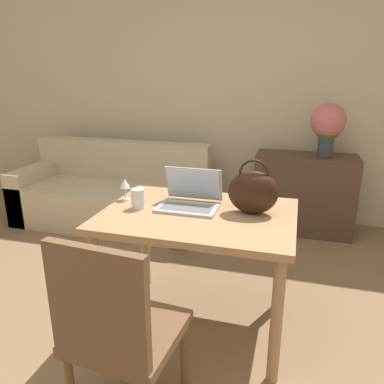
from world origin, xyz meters
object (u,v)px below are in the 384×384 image
chair (118,328)px  flower_vase (328,125)px  wine_glass (125,185)px  laptop (190,196)px  handbag (253,192)px  couch (113,196)px  drinking_glass (138,199)px

chair → flower_vase: size_ratio=1.93×
wine_glass → flower_vase: (1.27, 1.57, 0.22)m
chair → laptop: size_ratio=2.68×
handbag → couch: bearing=140.1°
handbag → wine_glass: bearing=178.7°
chair → drinking_glass: size_ratio=7.95×
drinking_glass → couch: bearing=123.1°
chair → handbag: 1.03m
chair → handbag: bearing=68.3°
drinking_glass → wine_glass: size_ratio=0.86×
chair → flower_vase: 2.67m
laptop → wine_glass: laptop is taller
chair → couch: chair is taller
chair → couch: size_ratio=0.49×
laptop → drinking_glass: (-0.29, -0.12, -0.00)m
handbag → drinking_glass: bearing=-171.3°
chair → couch: 2.50m
laptop → flower_vase: 1.80m
flower_vase → couch: bearing=-172.8°
couch → laptop: size_ratio=5.53×
chair → couch: (-1.17, 2.19, -0.24)m
wine_glass → handbag: bearing=-1.3°
laptop → couch: bearing=133.0°
laptop → wine_glass: size_ratio=2.54×
chair → drinking_glass: 0.85m
laptop → handbag: bearing=-3.5°
couch → flower_vase: 2.22m
couch → drinking_glass: bearing=-56.9°
drinking_glass → flower_vase: bearing=56.3°
couch → drinking_glass: 1.79m
chair → drinking_glass: bearing=111.7°
chair → couch: bearing=122.8°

